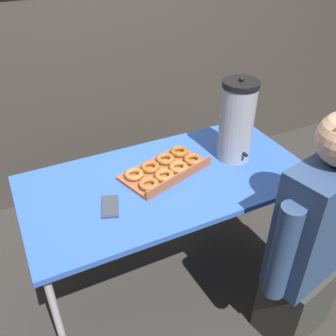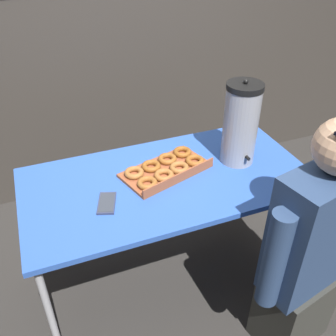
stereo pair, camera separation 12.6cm
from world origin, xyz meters
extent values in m
plane|color=#2D2B28|center=(0.00, 0.00, 0.00)|extent=(12.00, 12.00, 0.00)
cube|color=#2D56B2|center=(0.00, 0.00, 0.72)|extent=(1.43, 0.72, 0.03)
cylinder|color=#ADADB2|center=(-0.67, -0.32, 0.35)|extent=(0.03, 0.03, 0.71)
cylinder|color=#ADADB2|center=(0.67, -0.32, 0.35)|extent=(0.03, 0.03, 0.71)
cylinder|color=#ADADB2|center=(-0.67, 0.32, 0.35)|extent=(0.03, 0.03, 0.71)
cylinder|color=#ADADB2|center=(0.67, 0.32, 0.35)|extent=(0.03, 0.03, 0.71)
cube|color=brown|center=(0.01, 0.06, 0.74)|extent=(0.49, 0.35, 0.02)
cube|color=brown|center=(0.05, -0.05, 0.77)|extent=(0.42, 0.14, 0.04)
torus|color=#955825|center=(-0.12, -0.04, 0.76)|extent=(0.14, 0.14, 0.03)
torus|color=#9E602D|center=(-0.02, -0.01, 0.76)|extent=(0.11, 0.11, 0.03)
torus|color=#9F612E|center=(0.07, 0.02, 0.76)|extent=(0.14, 0.14, 0.03)
torus|color=brown|center=(0.17, 0.05, 0.76)|extent=(0.14, 0.14, 0.03)
torus|color=#9E612E|center=(-0.15, 0.06, 0.76)|extent=(0.13, 0.13, 0.03)
torus|color=brown|center=(-0.05, 0.09, 0.76)|extent=(0.14, 0.14, 0.03)
torus|color=#925522|center=(0.05, 0.12, 0.76)|extent=(0.14, 0.14, 0.03)
torus|color=brown|center=(0.15, 0.15, 0.76)|extent=(0.11, 0.11, 0.03)
cylinder|color=#939399|center=(0.40, 0.02, 0.93)|extent=(0.18, 0.18, 0.40)
cylinder|color=black|center=(0.40, 0.02, 1.15)|extent=(0.18, 0.18, 0.03)
sphere|color=black|center=(0.40, 0.02, 1.17)|extent=(0.02, 0.02, 0.02)
cylinder|color=black|center=(0.40, -0.07, 0.81)|extent=(0.02, 0.04, 0.02)
cube|color=#2D334C|center=(-0.33, -0.09, 0.74)|extent=(0.12, 0.17, 0.01)
cube|color=#2D333D|center=(-0.33, -0.09, 0.74)|extent=(0.10, 0.15, 0.00)
cube|color=#33332D|center=(0.45, -0.57, 0.22)|extent=(0.39, 0.31, 0.43)
cube|color=navy|center=(0.45, -0.57, 0.73)|extent=(0.46, 0.28, 0.60)
cylinder|color=navy|center=(0.21, -0.62, 0.70)|extent=(0.10, 0.10, 0.48)
camera|label=1|loc=(-0.66, -1.35, 1.84)|focal=40.00mm
camera|label=2|loc=(-0.54, -1.40, 1.84)|focal=40.00mm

